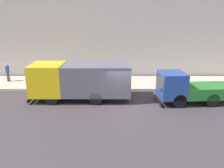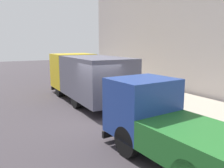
% 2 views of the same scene
% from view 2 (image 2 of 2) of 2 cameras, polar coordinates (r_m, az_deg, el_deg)
% --- Properties ---
extents(ground, '(80.00, 80.00, 0.00)m').
position_cam_2_polar(ground, '(10.67, -4.75, -8.58)').
color(ground, '#3B353A').
extents(sidewalk, '(4.35, 30.00, 0.18)m').
position_cam_2_polar(sidewalk, '(13.53, 15.69, -4.52)').
color(sidewalk, '#B6AB99').
rests_on(sidewalk, ground).
extents(large_utility_truck, '(2.60, 7.42, 2.74)m').
position_cam_2_polar(large_utility_truck, '(13.64, -6.34, 2.22)').
color(large_utility_truck, yellow).
rests_on(large_utility_truck, ground).
extents(small_flatbed_truck, '(2.40, 5.61, 2.30)m').
position_cam_2_polar(small_flatbed_truck, '(6.79, 14.80, -10.17)').
color(small_flatbed_truck, '#224095').
rests_on(small_flatbed_truck, ground).
extents(pedestrian_walking, '(0.48, 0.48, 1.62)m').
position_cam_2_polar(pedestrian_walking, '(16.90, 3.33, 1.95)').
color(pedestrian_walking, brown).
rests_on(pedestrian_walking, sidewalk).
extents(pedestrian_standing, '(0.45, 0.45, 1.72)m').
position_cam_2_polar(pedestrian_standing, '(19.29, -2.23, 3.15)').
color(pedestrian_standing, '#4F4F3C').
rests_on(pedestrian_standing, sidewalk).
extents(pedestrian_third, '(0.50, 0.50, 1.70)m').
position_cam_2_polar(pedestrian_third, '(22.23, -3.60, 3.99)').
color(pedestrian_third, brown).
rests_on(pedestrian_third, sidewalk).
extents(traffic_cone_orange, '(0.44, 0.44, 0.63)m').
position_cam_2_polar(traffic_cone_orange, '(17.26, -1.13, 0.33)').
color(traffic_cone_orange, orange).
rests_on(traffic_cone_orange, sidewalk).
extents(street_sign_post, '(0.44, 0.08, 2.26)m').
position_cam_2_polar(street_sign_post, '(14.82, 1.61, 2.76)').
color(street_sign_post, '#4C5156').
rests_on(street_sign_post, sidewalk).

